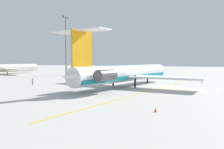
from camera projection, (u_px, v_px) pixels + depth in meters
ground at (160, 86)px, 60.51m from camera, size 397.08×397.08×0.00m
main_jetliner at (124, 73)px, 59.02m from camera, size 43.21×38.56×12.70m
airliner_mid_left at (9, 68)px, 116.25m from camera, size 32.39×32.47×9.89m
ground_crew_near_tail at (33, 80)px, 65.00m from camera, size 0.29×0.45×1.78m
ground_crew_starboard at (98, 76)px, 86.27m from camera, size 0.27×0.39×1.69m
safety_cone_nose at (155, 110)px, 30.56m from camera, size 0.40×0.40×0.55m
safety_cone_wingtip at (117, 77)px, 90.85m from camera, size 0.40×0.40×0.55m
safety_cone_tail at (202, 82)px, 69.55m from camera, size 0.40×0.40×0.55m
taxiway_centreline at (160, 88)px, 56.96m from camera, size 75.43×13.27×0.01m
light_mast at (66, 43)px, 105.42m from camera, size 4.00×0.70×26.32m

